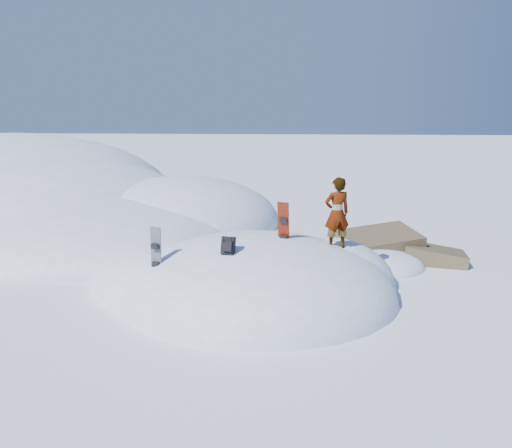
# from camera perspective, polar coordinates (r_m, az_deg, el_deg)

# --- Properties ---
(ground) EXTENTS (120.00, 120.00, 0.00)m
(ground) POSITION_cam_1_polar(r_m,az_deg,el_deg) (12.72, 0.15, -8.06)
(ground) COLOR white
(ground) RESTS_ON ground
(snow_mound) EXTENTS (8.00, 6.00, 3.00)m
(snow_mound) POSITION_cam_1_polar(r_m,az_deg,el_deg) (12.95, -0.56, -7.65)
(snow_mound) COLOR white
(snow_mound) RESTS_ON ground
(snow_ridge) EXTENTS (21.50, 18.50, 6.40)m
(snow_ridge) POSITION_cam_1_polar(r_m,az_deg,el_deg) (24.75, -23.43, 1.71)
(snow_ridge) COLOR white
(snow_ridge) RESTS_ON ground
(rock_outcrop) EXTENTS (4.68, 4.41, 1.68)m
(rock_outcrop) POSITION_cam_1_polar(r_m,az_deg,el_deg) (15.84, 14.34, -3.96)
(rock_outcrop) COLOR brown
(rock_outcrop) RESTS_ON ground
(snowboard_red) EXTENTS (0.33, 0.29, 1.51)m
(snowboard_red) POSITION_cam_1_polar(r_m,az_deg,el_deg) (12.31, 3.17, -0.78)
(snowboard_red) COLOR red
(snowboard_red) RESTS_ON snow_mound
(snowboard_dark) EXTENTS (0.28, 0.22, 1.47)m
(snowboard_dark) POSITION_cam_1_polar(r_m,az_deg,el_deg) (11.91, -11.36, -3.72)
(snowboard_dark) COLOR black
(snowboard_dark) RESTS_ON snow_mound
(backpack) EXTENTS (0.35, 0.41, 0.49)m
(backpack) POSITION_cam_1_polar(r_m,az_deg,el_deg) (11.34, -3.20, -2.48)
(backpack) COLOR black
(backpack) RESTS_ON snow_mound
(gear_pile) EXTENTS (0.78, 0.63, 0.20)m
(gear_pile) POSITION_cam_1_polar(r_m,az_deg,el_deg) (11.66, -12.09, -10.00)
(gear_pile) COLOR black
(gear_pile) RESTS_ON ground
(person) EXTENTS (0.76, 0.61, 1.80)m
(person) POSITION_cam_1_polar(r_m,az_deg,el_deg) (12.50, 9.23, 1.22)
(person) COLOR slate
(person) RESTS_ON snow_mound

